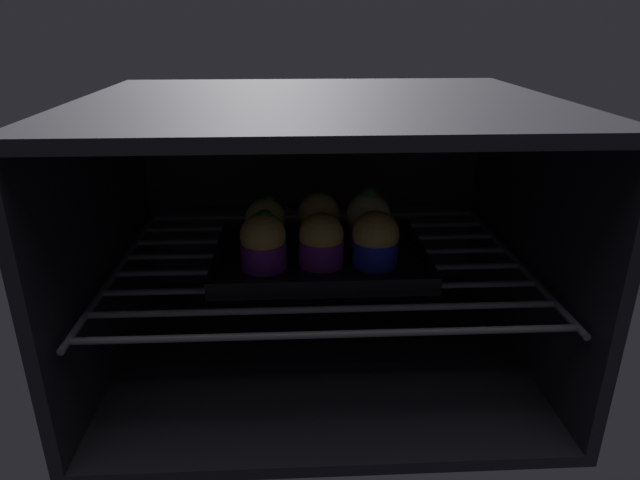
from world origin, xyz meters
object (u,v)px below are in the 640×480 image
(muffin_row0_col1, at_px, (319,241))
(muffin_row1_col2, at_px, (368,219))
(muffin_row1_col0, at_px, (266,224))
(muffin_row1_col1, at_px, (320,220))
(muffin_row0_col0, at_px, (263,242))
(muffin_row0_col2, at_px, (375,240))
(baking_tray, at_px, (320,257))

(muffin_row0_col1, relative_size, muffin_row1_col2, 0.84)
(muffin_row1_col0, xyz_separation_m, muffin_row1_col1, (0.07, 0.00, 0.00))
(muffin_row0_col0, relative_size, muffin_row0_col2, 1.07)
(baking_tray, bearing_deg, muffin_row1_col0, 156.42)
(muffin_row0_col0, bearing_deg, muffin_row0_col1, 4.90)
(muffin_row1_col1, bearing_deg, muffin_row0_col0, -134.78)
(muffin_row0_col0, height_order, muffin_row0_col1, muffin_row0_col0)
(baking_tray, relative_size, muffin_row1_col2, 3.38)
(muffin_row1_col1, height_order, muffin_row1_col2, muffin_row1_col2)
(muffin_row0_col1, bearing_deg, muffin_row1_col1, 86.15)
(muffin_row0_col1, height_order, muffin_row1_col1, muffin_row1_col1)
(muffin_row0_col2, distance_m, muffin_row1_col0, 0.16)
(muffin_row1_col0, height_order, muffin_row1_col1, muffin_row1_col1)
(baking_tray, bearing_deg, muffin_row0_col2, -28.11)
(baking_tray, distance_m, muffin_row1_col1, 0.05)
(baking_tray, distance_m, muffin_row1_col2, 0.09)
(muffin_row0_col0, distance_m, muffin_row0_col1, 0.07)
(muffin_row0_col2, bearing_deg, muffin_row1_col2, 90.41)
(muffin_row0_col1, bearing_deg, muffin_row0_col2, -3.16)
(muffin_row0_col0, height_order, muffin_row0_col2, muffin_row0_col0)
(muffin_row0_col0, bearing_deg, muffin_row1_col0, 89.78)
(muffin_row0_col1, bearing_deg, baking_tray, 84.32)
(muffin_row0_col2, relative_size, muffin_row1_col1, 0.96)
(muffin_row0_col2, bearing_deg, baking_tray, 151.89)
(baking_tray, distance_m, muffin_row0_col0, 0.09)
(muffin_row0_col1, height_order, muffin_row0_col2, muffin_row0_col2)
(muffin_row0_col2, bearing_deg, muffin_row1_col0, 154.18)
(muffin_row0_col1, height_order, muffin_row1_col2, muffin_row1_col2)
(baking_tray, bearing_deg, muffin_row1_col2, 25.33)
(muffin_row0_col0, distance_m, muffin_row1_col0, 0.07)
(baking_tray, xyz_separation_m, muffin_row0_col1, (-0.00, -0.03, 0.04))
(baking_tray, relative_size, muffin_row0_col1, 4.01)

